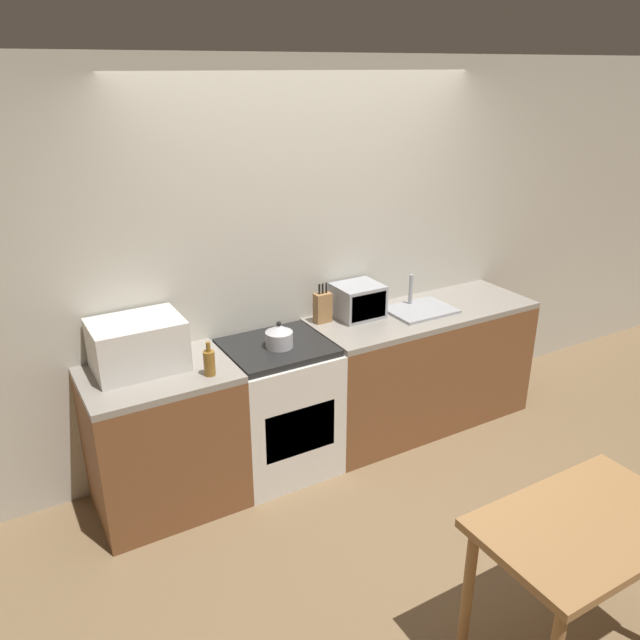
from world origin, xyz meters
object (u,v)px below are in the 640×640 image
object	(u,v)px
dining_table	(583,542)
microwave	(138,345)
bottle	(209,362)
stove_range	(279,407)
kettle	(279,336)
toaster_oven	(358,301)

from	to	relation	value
dining_table	microwave	bearing A→B (deg)	122.11
bottle	dining_table	world-z (taller)	bottle
stove_range	bottle	bearing A→B (deg)	-160.76
kettle	toaster_oven	bearing A→B (deg)	14.61
stove_range	dining_table	world-z (taller)	stove_range
stove_range	bottle	xyz separation A→B (m)	(-0.51, -0.18, 0.53)
stove_range	microwave	bearing A→B (deg)	173.03
bottle	kettle	bearing A→B (deg)	15.61
microwave	toaster_oven	bearing A→B (deg)	1.74
stove_range	toaster_oven	size ratio (longest dim) A/B	2.87
dining_table	stove_range	bearing A→B (deg)	103.41
stove_range	microwave	distance (m)	1.03
kettle	bottle	distance (m)	0.53
stove_range	bottle	distance (m)	0.76
stove_range	dining_table	bearing A→B (deg)	-76.59
stove_range	kettle	distance (m)	0.53
kettle	bottle	size ratio (longest dim) A/B	0.85
toaster_oven	bottle	bearing A→B (deg)	-164.97
bottle	dining_table	bearing A→B (deg)	-61.33
microwave	toaster_oven	distance (m)	1.54
kettle	microwave	distance (m)	0.85
toaster_oven	kettle	bearing A→B (deg)	-165.39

